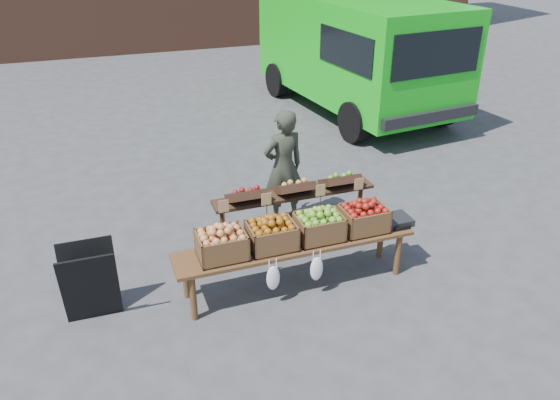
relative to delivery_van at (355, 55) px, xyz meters
name	(u,v)px	position (x,y,z in m)	size (l,w,h in m)	color
ground	(282,303)	(-3.76, -5.83, -1.18)	(80.00, 80.00, 0.00)	#424244
delivery_van	(355,55)	(0.00, 0.00, 0.00)	(2.41, 5.25, 2.35)	#0FBD16
vendor	(283,167)	(-3.11, -4.09, -0.38)	(0.58, 0.38, 1.59)	#2F3326
chalkboard_sign	(90,283)	(-5.68, -5.37, -0.75)	(0.56, 0.31, 0.85)	black
back_table	(294,213)	(-3.25, -4.85, -0.66)	(2.10, 0.44, 1.04)	#331F13
display_bench	(295,264)	(-3.51, -5.57, -0.89)	(2.70, 0.56, 0.57)	#52331A
crate_golden_apples	(222,245)	(-4.33, -5.57, -0.47)	(0.50, 0.40, 0.28)	#AE8B34
crate_russet_pears	(272,236)	(-3.78, -5.57, -0.47)	(0.50, 0.40, 0.28)	#A77117
crate_red_apples	(319,227)	(-3.23, -5.57, -0.47)	(0.50, 0.40, 0.28)	#447B0F
crate_green_apples	(363,219)	(-2.68, -5.57, -0.47)	(0.50, 0.40, 0.28)	maroon
weighing_scale	(396,220)	(-2.26, -5.57, -0.57)	(0.34, 0.30, 0.08)	black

